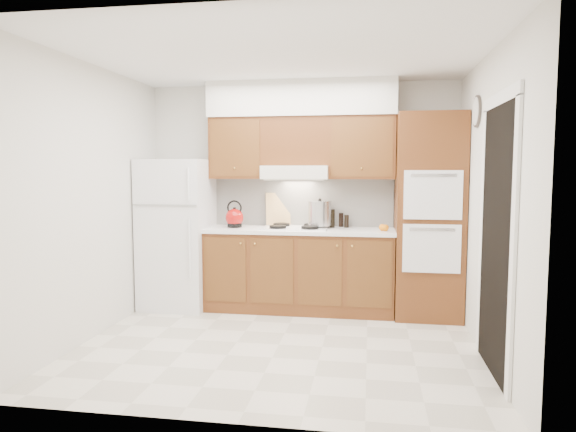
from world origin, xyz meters
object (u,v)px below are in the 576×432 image
object	(u,v)px
stock_pot	(320,214)
fridge	(178,234)
kettle	(234,218)
oven_cabinet	(429,216)

from	to	relation	value
stock_pot	fridge	bearing A→B (deg)	-175.40
fridge	kettle	bearing A→B (deg)	3.23
fridge	stock_pot	xyz separation A→B (m)	(1.65, 0.13, 0.25)
fridge	kettle	world-z (taller)	fridge
fridge	stock_pot	size ratio (longest dim) A/B	6.31
kettle	stock_pot	size ratio (longest dim) A/B	0.76
oven_cabinet	fridge	bearing A→B (deg)	-179.30
fridge	stock_pot	world-z (taller)	fridge
fridge	oven_cabinet	size ratio (longest dim) A/B	0.78
kettle	stock_pot	xyz separation A→B (m)	(0.98, 0.09, 0.05)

